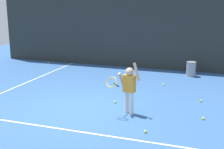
{
  "coord_description": "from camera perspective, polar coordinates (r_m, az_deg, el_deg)",
  "views": [
    {
      "loc": [
        3.29,
        -6.98,
        2.81
      ],
      "look_at": [
        0.66,
        0.64,
        0.85
      ],
      "focal_mm": 48.34,
      "sensor_mm": 36.0,
      "label": 1
    }
  ],
  "objects": [
    {
      "name": "tennis_player",
      "position": [
        7.61,
        3.15,
        -2.25
      ],
      "size": [
        0.82,
        0.57,
        1.35
      ],
      "rotation": [
        0.0,
        0.0,
        -0.26
      ],
      "color": "silver",
      "rests_on": "ground"
    },
    {
      "name": "tennis_ball_5",
      "position": [
        12.58,
        3.8,
        0.89
      ],
      "size": [
        0.07,
        0.07,
        0.07
      ],
      "primitive_type": "sphere",
      "color": "#CCE033",
      "rests_on": "ground"
    },
    {
      "name": "tennis_ball_1",
      "position": [
        7.75,
        16.92,
        -7.96
      ],
      "size": [
        0.07,
        0.07,
        0.07
      ],
      "primitive_type": "sphere",
      "color": "#CCE033",
      "rests_on": "ground"
    },
    {
      "name": "tennis_ball_0",
      "position": [
        14.33,
        -11.92,
        2.21
      ],
      "size": [
        0.07,
        0.07,
        0.07
      ],
      "primitive_type": "sphere",
      "color": "#CCE033",
      "rests_on": "ground"
    },
    {
      "name": "court_line_baseline",
      "position": [
        7.08,
        -10.54,
        -9.93
      ],
      "size": [
        9.0,
        0.05,
        0.0
      ],
      "primitive_type": "cube",
      "color": "white",
      "rests_on": "ground"
    },
    {
      "name": "tennis_ball_3",
      "position": [
        6.76,
        6.34,
        -10.67
      ],
      "size": [
        0.07,
        0.07,
        0.07
      ],
      "primitive_type": "sphere",
      "color": "#CCE033",
      "rests_on": "ground"
    },
    {
      "name": "tennis_ball_4",
      "position": [
        9.04,
        16.48,
        -4.8
      ],
      "size": [
        0.07,
        0.07,
        0.07
      ],
      "primitive_type": "sphere",
      "color": "#CCE033",
      "rests_on": "ground"
    },
    {
      "name": "tennis_ball_7",
      "position": [
        8.59,
        0.6,
        -5.19
      ],
      "size": [
        0.07,
        0.07,
        0.07
      ],
      "primitive_type": "sphere",
      "color": "#CCE033",
      "rests_on": "ground"
    },
    {
      "name": "ground_plane",
      "position": [
        8.21,
        -5.83,
        -6.42
      ],
      "size": [
        20.0,
        20.0,
        0.0
      ],
      "primitive_type": "plane",
      "color": "#335B93"
    },
    {
      "name": "tennis_ball_2",
      "position": [
        10.46,
        9.76,
        -1.93
      ],
      "size": [
        0.07,
        0.07,
        0.07
      ],
      "primitive_type": "sphere",
      "color": "#CCE033",
      "rests_on": "ground"
    },
    {
      "name": "ball_hopper",
      "position": [
        11.98,
        14.73,
        1.07
      ],
      "size": [
        0.38,
        0.38,
        0.56
      ],
      "color": "gray",
      "rests_on": "ground"
    },
    {
      "name": "fence_post_0",
      "position": [
        15.82,
        -18.51,
        10.24
      ],
      "size": [
        0.09,
        0.09,
        4.11
      ],
      "primitive_type": "cylinder",
      "color": "slate",
      "rests_on": "ground"
    },
    {
      "name": "fence_post_1",
      "position": [
        13.01,
        4.47,
        10.3
      ],
      "size": [
        0.09,
        0.09,
        4.11
      ],
      "primitive_type": "cylinder",
      "color": "slate",
      "rests_on": "ground"
    },
    {
      "name": "court_line_sideline",
      "position": [
        10.52,
        -18.32,
        -2.52
      ],
      "size": [
        0.05,
        9.0,
        0.0
      ],
      "primitive_type": "cube",
      "color": "white",
      "rests_on": "ground"
    },
    {
      "name": "back_fence_windscreen",
      "position": [
        12.96,
        4.4,
        9.96
      ],
      "size": [
        12.87,
        0.08,
        3.96
      ],
      "primitive_type": "cube",
      "color": "#282D2B",
      "rests_on": "ground"
    }
  ]
}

